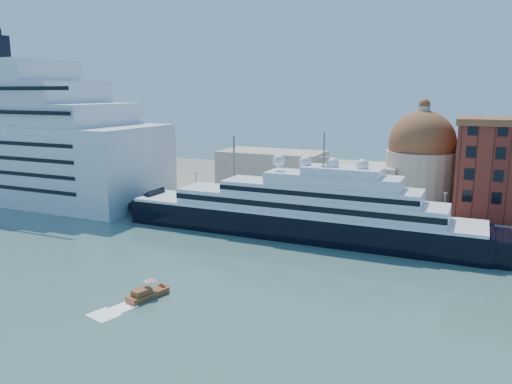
% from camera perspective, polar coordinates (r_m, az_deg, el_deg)
% --- Properties ---
extents(ground, '(400.00, 400.00, 0.00)m').
position_cam_1_polar(ground, '(90.76, -0.52, -8.70)').
color(ground, '#345B5A').
rests_on(ground, ground).
extents(quay, '(180.00, 10.00, 2.50)m').
position_cam_1_polar(quay, '(120.74, 6.26, -3.02)').
color(quay, gray).
rests_on(quay, ground).
extents(land, '(260.00, 72.00, 2.00)m').
position_cam_1_polar(land, '(159.39, 10.84, 0.28)').
color(land, slate).
rests_on(land, ground).
extents(quay_fence, '(180.00, 0.10, 1.20)m').
position_cam_1_polar(quay_fence, '(116.14, 5.59, -2.65)').
color(quay_fence, slate).
rests_on(quay_fence, quay).
extents(superyacht, '(89.41, 12.40, 26.72)m').
position_cam_1_polar(superyacht, '(110.62, 3.33, -2.52)').
color(superyacht, black).
rests_on(superyacht, ground).
extents(service_barge, '(11.33, 4.35, 2.50)m').
position_cam_1_polar(service_barge, '(123.44, -10.97, -3.10)').
color(service_barge, white).
rests_on(service_barge, ground).
extents(water_taxi, '(3.98, 7.09, 3.20)m').
position_cam_1_polar(water_taxi, '(79.87, -12.37, -11.27)').
color(water_taxi, brown).
rests_on(water_taxi, ground).
extents(church, '(66.00, 18.00, 25.50)m').
position_cam_1_polar(church, '(139.72, 11.87, 2.81)').
color(church, beige).
rests_on(church, land).
extents(lamp_posts, '(120.80, 2.40, 18.00)m').
position_cam_1_polar(lamp_posts, '(121.74, 0.42, 1.30)').
color(lamp_posts, slate).
rests_on(lamp_posts, quay).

